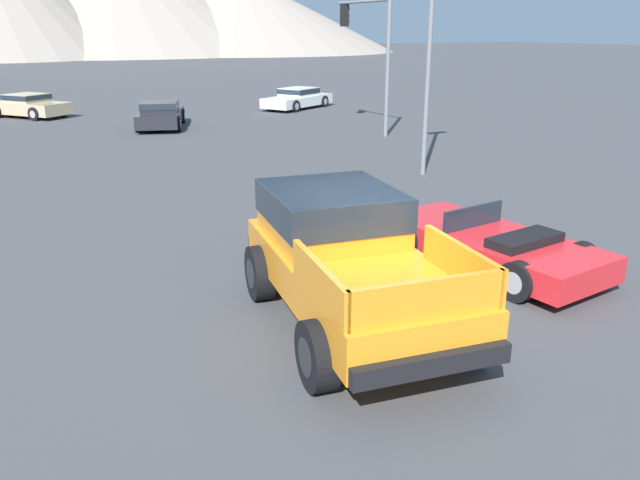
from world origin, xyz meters
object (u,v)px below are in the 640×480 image
object	(u,v)px
parked_car_white	(298,98)
traffic_light_main	(368,37)
parked_car_tan	(29,105)
street_lamp_post	(431,11)
red_convertible_car	(491,245)
parked_car_dark	(161,114)
orange_pickup_truck	(344,250)

from	to	relation	value
parked_car_white	traffic_light_main	size ratio (longest dim) A/B	0.88
parked_car_tan	street_lamp_post	bearing A→B (deg)	78.29
parked_car_white	parked_car_tan	world-z (taller)	parked_car_tan
red_convertible_car	street_lamp_post	size ratio (longest dim) A/B	0.57
parked_car_white	parked_car_tan	size ratio (longest dim) A/B	1.12
traffic_light_main	parked_car_dark	bearing A→B (deg)	55.55
red_convertible_car	traffic_light_main	xyz separation A→B (m)	(6.54, 14.71, 3.42)
parked_car_tan	traffic_light_main	xyz separation A→B (m)	(12.29, -11.62, 3.25)
orange_pickup_truck	street_lamp_post	distance (m)	10.74
orange_pickup_truck	traffic_light_main	size ratio (longest dim) A/B	0.93
orange_pickup_truck	street_lamp_post	bearing A→B (deg)	55.15
orange_pickup_truck	parked_car_white	xyz separation A→B (m)	(10.95, 23.84, -0.49)
parked_car_white	street_lamp_post	world-z (taller)	street_lamp_post
parked_car_tan	street_lamp_post	xyz separation A→B (m)	(9.34, -19.55, 4.02)
parked_car_dark	street_lamp_post	world-z (taller)	street_lamp_post
parked_car_dark	traffic_light_main	xyz separation A→B (m)	(7.45, -5.11, 3.24)
parked_car_tan	orange_pickup_truck	bearing A→B (deg)	57.72
orange_pickup_truck	traffic_light_main	xyz separation A→B (m)	(9.96, 15.26, 2.77)
orange_pickup_truck	traffic_light_main	distance (m)	18.43
orange_pickup_truck	parked_car_dark	xyz separation A→B (m)	(2.51, 20.37, -0.48)
red_convertible_car	parked_car_tan	size ratio (longest dim) A/B	1.02
orange_pickup_truck	parked_car_white	size ratio (longest dim) A/B	1.06
parked_car_dark	parked_car_white	bearing A→B (deg)	42.50
orange_pickup_truck	parked_car_tan	world-z (taller)	orange_pickup_truck
red_convertible_car	traffic_light_main	world-z (taller)	traffic_light_main
parked_car_dark	street_lamp_post	size ratio (longest dim) A/B	0.59
parked_car_dark	street_lamp_post	bearing A→B (deg)	-50.80
red_convertible_car	parked_car_tan	world-z (taller)	parked_car_tan
red_convertible_car	street_lamp_post	world-z (taller)	street_lamp_post
parked_car_dark	orange_pickup_truck	bearing A→B (deg)	-76.85
red_convertible_car	parked_car_dark	size ratio (longest dim) A/B	0.96
parked_car_white	traffic_light_main	world-z (taller)	traffic_light_main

